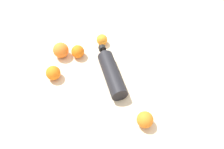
% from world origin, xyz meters
% --- Properties ---
extents(ground_plane, '(2.40, 2.40, 0.00)m').
position_xyz_m(ground_plane, '(0.00, 0.00, 0.00)').
color(ground_plane, beige).
extents(water_bottle, '(0.16, 0.33, 0.08)m').
position_xyz_m(water_bottle, '(-0.01, 0.01, 0.04)').
color(water_bottle, black).
rests_on(water_bottle, ground_plane).
extents(orange_0, '(0.08, 0.08, 0.08)m').
position_xyz_m(orange_0, '(0.25, -0.12, 0.04)').
color(orange_0, orange).
rests_on(orange_0, ground_plane).
extents(orange_1, '(0.06, 0.06, 0.06)m').
position_xyz_m(orange_1, '(0.04, -0.22, 0.03)').
color(orange_1, orange).
rests_on(orange_1, ground_plane).
extents(orange_2, '(0.07, 0.07, 0.07)m').
position_xyz_m(orange_2, '(0.16, -0.12, 0.03)').
color(orange_2, orange).
rests_on(orange_2, ground_plane).
extents(orange_3, '(0.07, 0.07, 0.07)m').
position_xyz_m(orange_3, '(0.27, 0.02, 0.04)').
color(orange_3, orange).
rests_on(orange_3, ground_plane).
extents(orange_4, '(0.07, 0.07, 0.07)m').
position_xyz_m(orange_4, '(-0.16, 0.27, 0.04)').
color(orange_4, orange).
rests_on(orange_4, ground_plane).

